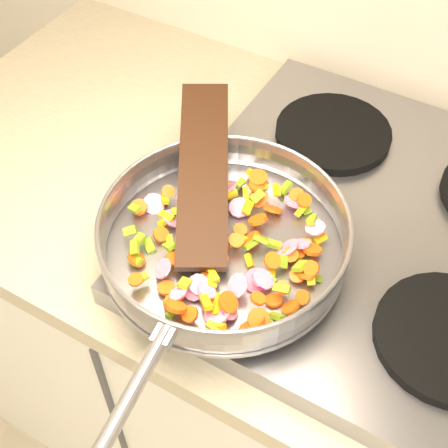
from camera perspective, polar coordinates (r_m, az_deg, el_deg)
The scene contains 6 objects.
cooktop at distance 0.95m, azimuth 14.05°, elevation -0.84°, with size 0.60×0.60×0.04m, color #939399.
grate_fl at distance 0.87m, azimuth 2.60°, elevation -2.28°, with size 0.19×0.19×0.02m, color black.
grate_bl at distance 1.05m, azimuth 9.95°, elevation 8.21°, with size 0.19×0.19×0.02m, color black.
saute_pan at distance 0.83m, azimuth -0.05°, elevation -1.03°, with size 0.38×0.55×0.06m.
vegetable_heap at distance 0.83m, azimuth 0.74°, elevation -2.21°, with size 0.30×0.29×0.05m.
wooden_spatula at distance 0.88m, azimuth -1.89°, elevation 4.89°, with size 0.30×0.07×0.01m, color black.
Camera 1 is at (-0.61, 1.04, 1.63)m, focal length 50.00 mm.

